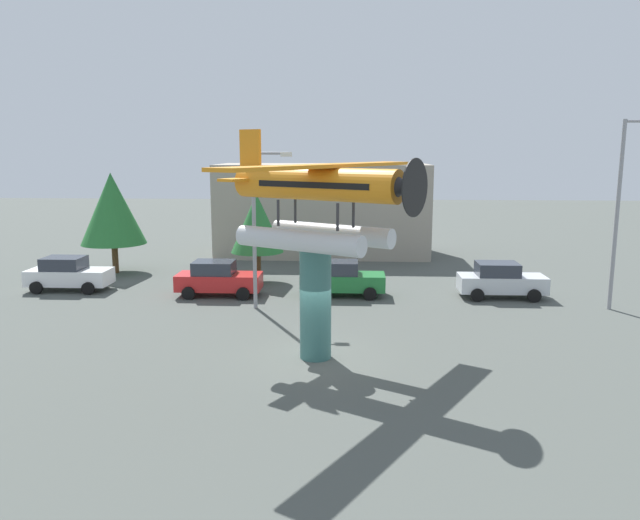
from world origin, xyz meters
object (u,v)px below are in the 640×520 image
(car_near_white, at_px, (68,274))
(car_mid_red, at_px, (218,278))
(streetlight_secondary, at_px, (622,202))
(tree_west, at_px, (112,209))
(floatplane_monument, at_px, (319,198))
(streetlight_primary, at_px, (259,218))
(storefront_building, at_px, (323,209))
(car_far_green, at_px, (341,278))
(tree_east, at_px, (257,223))
(display_pedestal, at_px, (315,303))
(car_distant_silver, at_px, (501,280))

(car_near_white, xyz_separation_m, car_mid_red, (8.04, -0.76, 0.00))
(streetlight_secondary, xyz_separation_m, tree_west, (-26.11, 7.13, -1.09))
(floatplane_monument, bearing_deg, car_mid_red, 151.81)
(car_near_white, distance_m, tree_west, 5.58)
(streetlight_primary, relative_size, storefront_building, 0.50)
(floatplane_monument, height_order, car_far_green, floatplane_monument)
(car_near_white, height_order, tree_east, tree_east)
(storefront_building, xyz_separation_m, tree_east, (-3.16, -9.60, 0.14))
(storefront_building, distance_m, tree_east, 10.11)
(storefront_building, bearing_deg, car_mid_red, -109.77)
(floatplane_monument, relative_size, car_mid_red, 2.27)
(streetlight_secondary, relative_size, storefront_building, 0.59)
(car_near_white, height_order, car_mid_red, same)
(car_mid_red, bearing_deg, car_far_green, 2.86)
(car_near_white, bearing_deg, storefront_building, 43.84)
(display_pedestal, bearing_deg, tree_west, 131.47)
(display_pedestal, height_order, tree_east, tree_east)
(car_distant_silver, height_order, streetlight_secondary, streetlight_secondary)
(storefront_building, height_order, tree_east, storefront_building)
(floatplane_monument, relative_size, car_distant_silver, 2.27)
(car_near_white, bearing_deg, tree_east, 15.19)
(car_distant_silver, distance_m, storefront_building, 15.90)
(display_pedestal, xyz_separation_m, floatplane_monument, (0.11, -0.07, 3.65))
(car_far_green, relative_size, tree_east, 0.86)
(car_far_green, height_order, streetlight_secondary, streetlight_secondary)
(car_mid_red, relative_size, streetlight_secondary, 0.49)
(streetlight_primary, height_order, tree_west, streetlight_primary)
(streetlight_primary, distance_m, streetlight_secondary, 16.30)
(car_mid_red, relative_size, storefront_building, 0.29)
(car_distant_silver, relative_size, streetlight_secondary, 0.49)
(car_distant_silver, height_order, tree_east, tree_east)
(floatplane_monument, relative_size, streetlight_primary, 1.33)
(floatplane_monument, bearing_deg, tree_east, 138.51)
(car_mid_red, relative_size, tree_west, 0.71)
(display_pedestal, relative_size, storefront_building, 0.27)
(display_pedestal, height_order, car_far_green, display_pedestal)
(floatplane_monument, bearing_deg, storefront_building, 122.80)
(tree_west, bearing_deg, floatplane_monument, -48.41)
(car_distant_silver, bearing_deg, car_near_white, 178.88)
(streetlight_secondary, distance_m, tree_east, 18.04)
(display_pedestal, height_order, car_distant_silver, display_pedestal)
(streetlight_secondary, bearing_deg, car_distant_silver, 156.73)
(car_distant_silver, relative_size, tree_east, 0.86)
(floatplane_monument, distance_m, streetlight_secondary, 15.15)
(storefront_building, bearing_deg, car_far_green, -83.10)
(floatplane_monument, relative_size, storefront_building, 0.66)
(car_far_green, relative_size, streetlight_secondary, 0.49)
(car_mid_red, relative_size, car_distant_silver, 1.00)
(car_near_white, bearing_deg, car_distant_silver, -1.12)
(display_pedestal, xyz_separation_m, car_mid_red, (-5.44, 9.06, -1.09))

